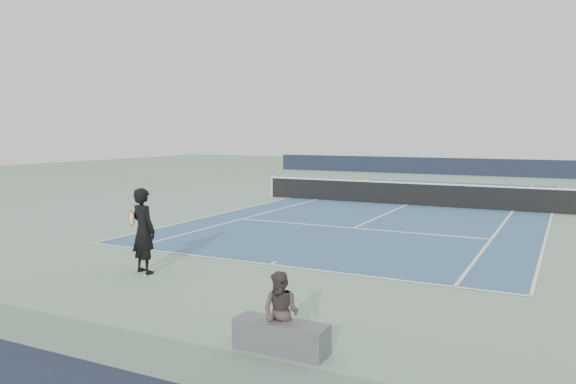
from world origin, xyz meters
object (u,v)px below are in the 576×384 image
at_px(spectator_bench, 281,324).
at_px(tennis_player, 143,231).
at_px(tennis_ball, 145,276).
at_px(tennis_net, 407,193).

bearing_deg(spectator_bench, tennis_player, 151.33).
xyz_separation_m(tennis_ball, spectator_bench, (4.38, -2.24, 0.36)).
xyz_separation_m(tennis_net, spectator_bench, (2.57, -16.26, -0.11)).
height_order(tennis_ball, spectator_bench, spectator_bench).
relative_size(tennis_net, tennis_ball, 201.77).
bearing_deg(tennis_ball, tennis_net, 82.65).
relative_size(tennis_net, tennis_player, 7.00).
distance_m(tennis_net, tennis_player, 13.88).
distance_m(tennis_net, spectator_bench, 16.46).
distance_m(tennis_net, tennis_ball, 14.14).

